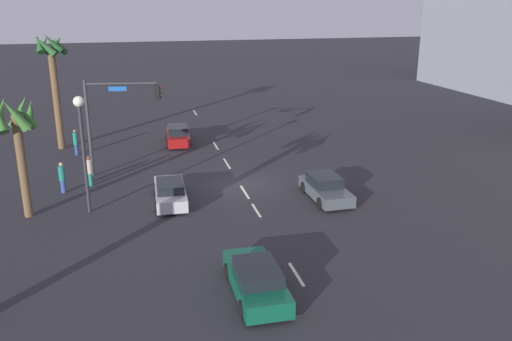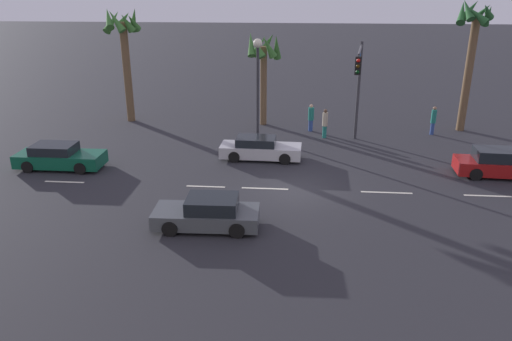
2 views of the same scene
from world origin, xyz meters
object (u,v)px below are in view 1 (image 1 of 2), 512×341
car_0 (178,135)px  car_1 (256,280)px  palm_tree_2 (17,129)px  traffic_signal (113,112)px  palm_tree_0 (52,66)px  pedestrian_1 (76,142)px  car_2 (325,188)px  streetlamp (82,133)px  pedestrian_0 (90,170)px  pedestrian_2 (62,177)px  car_3 (170,192)px

car_0 → car_1: size_ratio=0.96×
car_1 → palm_tree_2: 14.92m
traffic_signal → palm_tree_0: (7.56, 4.22, 2.00)m
car_0 → pedestrian_1: (-1.53, 7.50, 0.35)m
car_2 → streetlamp: size_ratio=0.69×
car_0 → palm_tree_0: size_ratio=0.52×
car_0 → car_1: 23.36m
traffic_signal → streetlamp: size_ratio=0.98×
pedestrian_0 → car_2: bearing=-112.1°
car_2 → traffic_signal: traffic_signal is taller
traffic_signal → pedestrian_2: size_ratio=3.33×
palm_tree_2 → car_0: bearing=-35.1°
pedestrian_2 → car_1: bearing=-148.5°
pedestrian_0 → palm_tree_0: (9.31, 2.63, 5.17)m
car_3 → pedestrian_1: size_ratio=2.44×
car_2 → palm_tree_0: size_ratio=0.50×
car_3 → pedestrian_0: pedestrian_0 is taller
car_1 → car_2: 11.21m
car_2 → pedestrian_1: (12.53, 14.53, 0.40)m
car_2 → streetlamp: (0.98, 13.05, 3.77)m
pedestrian_1 → car_0: bearing=-78.5°
car_1 → palm_tree_2: size_ratio=0.72×
car_0 → pedestrian_0: size_ratio=2.35×
pedestrian_0 → traffic_signal: bearing=-42.3°
car_1 → pedestrian_0: bearing=25.3°
pedestrian_1 → pedestrian_2: (-8.06, 0.17, -0.05)m
pedestrian_0 → pedestrian_1: pedestrian_1 is taller
car_1 → pedestrian_2: (13.76, 8.43, 0.34)m
traffic_signal → pedestrian_2: traffic_signal is taller
car_3 → car_0: bearing=-7.5°
palm_tree_0 → palm_tree_2: 13.60m
palm_tree_0 → car_1: bearing=-158.3°
pedestrian_2 → palm_tree_0: (10.18, 1.12, 5.21)m
traffic_signal → palm_tree_2: bearing=142.8°
palm_tree_0 → palm_tree_2: bearing=178.7°
car_1 → palm_tree_0: bearing=21.7°
car_2 → car_1: bearing=146.0°
traffic_signal → car_1: bearing=-162.0°
car_0 → car_2: car_0 is taller
pedestrian_1 → palm_tree_0: palm_tree_0 is taller
pedestrian_2 → palm_tree_2: 5.22m
car_1 → traffic_signal: traffic_signal is taller
palm_tree_0 → pedestrian_2: bearing=-173.7°
pedestrian_1 → palm_tree_2: bearing=172.0°
car_3 → streetlamp: bearing=96.3°
pedestrian_0 → palm_tree_2: 6.34m
traffic_signal → pedestrian_1: (5.44, 2.93, -3.16)m
car_0 → pedestrian_2: bearing=141.3°
car_0 → streetlamp: (-13.08, 6.02, 3.73)m
pedestrian_0 → palm_tree_0: palm_tree_0 is taller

